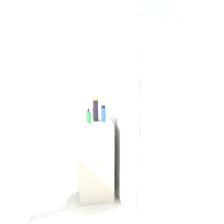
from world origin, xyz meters
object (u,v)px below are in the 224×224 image
object	(u,v)px
soap_dispenser	(89,117)
shampoo_bottle_tall_black	(96,110)
sink	(17,153)
shampoo_bottle_blue	(103,114)
lotion_bottle_white	(93,113)

from	to	relation	value
soap_dispenser	shampoo_bottle_tall_black	world-z (taller)	shampoo_bottle_tall_black
sink	soap_dispenser	distance (m)	0.79
shampoo_bottle_blue	lotion_bottle_white	distance (m)	0.16
sink	shampoo_bottle_tall_black	xyz separation A→B (m)	(0.78, 0.34, 0.30)
soap_dispenser	lotion_bottle_white	distance (m)	0.15
soap_dispenser	shampoo_bottle_blue	bearing A→B (deg)	6.43
sink	lotion_bottle_white	bearing A→B (deg)	28.56
sink	shampoo_bottle_blue	size ratio (longest dim) A/B	5.96
shampoo_bottle_blue	soap_dispenser	bearing A→B (deg)	-173.57
sink	lotion_bottle_white	world-z (taller)	lotion_bottle_white
shampoo_bottle_blue	lotion_bottle_white	size ratio (longest dim) A/B	1.04
soap_dispenser	lotion_bottle_white	bearing A→B (deg)	66.76
sink	shampoo_bottle_tall_black	distance (m)	0.90
soap_dispenser	shampoo_bottle_blue	size ratio (longest dim) A/B	0.89
soap_dispenser	shampoo_bottle_blue	world-z (taller)	shampoo_bottle_blue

